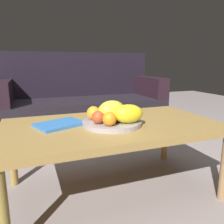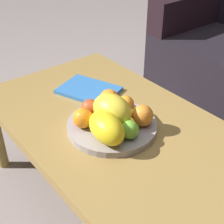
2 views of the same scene
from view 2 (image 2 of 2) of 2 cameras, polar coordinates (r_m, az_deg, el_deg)
name	(u,v)px [view 2 (image 2 of 2)]	position (r m, az deg, el deg)	size (l,w,h in m)	color
ground_plane	(120,205)	(1.53, 1.34, -15.89)	(8.00, 8.00, 0.00)	gray
coffee_table	(121,136)	(1.26, 1.57, -4.23)	(1.23, 0.68, 0.44)	olive
fruit_bowl	(112,126)	(1.22, 0.00, -2.44)	(0.33, 0.33, 0.03)	#9B9499
melon_large_front	(107,128)	(1.10, -0.96, -2.75)	(0.16, 0.10, 0.10)	yellow
melon_smaller_beside	(112,110)	(1.18, 0.02, 0.34)	(0.16, 0.12, 0.12)	yellow
orange_front	(83,118)	(1.18, -5.09, -1.08)	(0.07, 0.07, 0.07)	orange
orange_left	(109,99)	(1.28, -0.49, 2.27)	(0.08, 0.08, 0.08)	orange
orange_right	(143,116)	(1.19, 5.33, -0.62)	(0.08, 0.08, 0.08)	orange
orange_back	(125,104)	(1.26, 2.34, 1.34)	(0.07, 0.07, 0.07)	orange
apple_front	(130,130)	(1.13, 3.08, -3.10)	(0.07, 0.07, 0.07)	#6CAE31
apple_left	(90,108)	(1.24, -3.84, 0.70)	(0.07, 0.07, 0.07)	#AD4622
banana_bunch	(122,117)	(1.20, 1.80, -0.81)	(0.16, 0.15, 0.06)	gold
magazine	(89,90)	(1.46, -4.06, 3.82)	(0.25, 0.18, 0.02)	#3372BE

